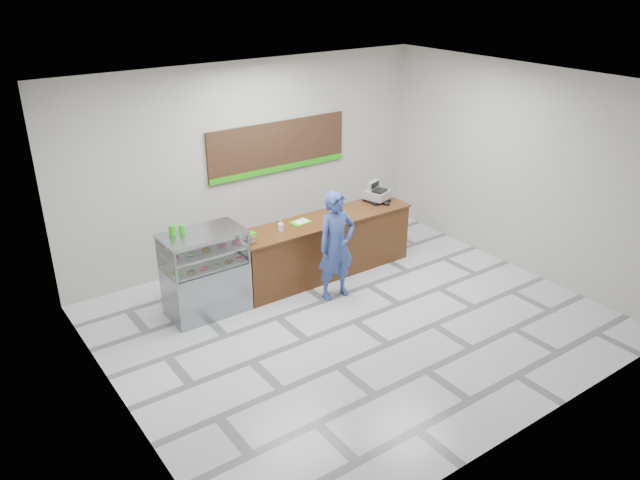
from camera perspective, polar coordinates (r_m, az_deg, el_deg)
floor at (r=9.50m, az=3.20°, el=-7.42°), size 7.00×7.00×0.00m
back_wall at (r=11.08m, az=-6.34°, el=7.10°), size 7.00×0.00×7.00m
ceiling at (r=8.23m, az=3.78°, el=13.81°), size 7.00×7.00×0.00m
sales_counter at (r=10.64m, az=0.41°, el=-0.59°), size 3.26×0.76×1.03m
display_case at (r=9.57m, az=-10.44°, el=-2.94°), size 1.22×0.72×1.33m
menu_board at (r=11.26m, az=-3.82°, el=8.44°), size 2.80×0.06×0.90m
cash_register at (r=11.22m, az=5.19°, el=4.20°), size 0.47×0.48×0.35m
card_terminal at (r=11.11m, az=6.04°, el=3.36°), size 0.13×0.19×0.04m
serving_tray at (r=10.27m, az=-1.79°, el=1.64°), size 0.35×0.27×0.02m
napkin_box at (r=9.67m, az=-6.74°, el=0.30°), size 0.17×0.17×0.12m
straw_cup at (r=9.95m, az=-3.61°, el=1.17°), size 0.08×0.08×0.13m
promo_box at (r=9.56m, az=-6.40°, el=0.17°), size 0.19×0.14×0.15m
donut_decal at (r=10.47m, az=2.02°, el=2.03°), size 0.17×0.17×0.00m
green_cup_left at (r=9.27m, az=-13.36°, el=0.86°), size 0.10×0.10×0.16m
green_cup_right at (r=9.32m, az=-12.51°, el=0.98°), size 0.08×0.08×0.13m
customer at (r=9.78m, az=1.52°, el=-0.51°), size 0.68×0.48×1.78m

